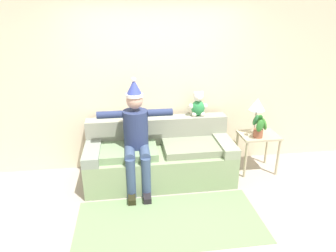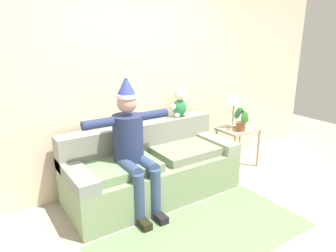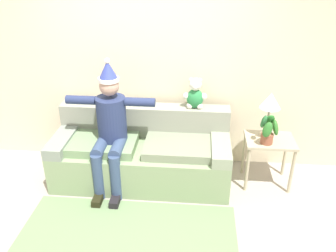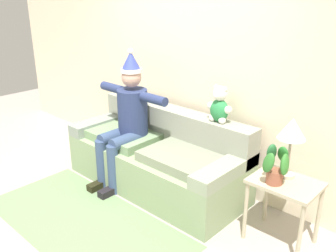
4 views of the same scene
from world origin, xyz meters
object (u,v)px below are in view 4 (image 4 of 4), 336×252
(table_lamp, at_px, (292,131))
(person_seated, at_px, (126,117))
(couch, at_px, (158,157))
(side_table, at_px, (284,192))
(teddy_bear, at_px, (219,106))
(potted_plant, at_px, (276,165))

(table_lamp, bearing_deg, person_seated, -171.62)
(couch, distance_m, side_table, 1.52)
(teddy_bear, bearing_deg, person_seated, -155.71)
(side_table, bearing_deg, potted_plant, -122.10)
(person_seated, relative_size, table_lamp, 2.86)
(couch, relative_size, side_table, 3.48)
(teddy_bear, bearing_deg, table_lamp, -10.78)
(couch, xyz_separation_m, table_lamp, (1.47, 0.10, 0.69))
(person_seated, distance_m, potted_plant, 1.79)
(teddy_bear, distance_m, side_table, 1.07)
(couch, height_order, person_seated, person_seated)
(couch, xyz_separation_m, potted_plant, (1.45, -0.08, 0.43))
(couch, bearing_deg, side_table, 0.55)
(teddy_bear, height_order, table_lamp, teddy_bear)
(couch, xyz_separation_m, person_seated, (-0.33, -0.16, 0.45))
(person_seated, distance_m, teddy_bear, 1.07)
(table_lamp, bearing_deg, potted_plant, -96.47)
(person_seated, relative_size, teddy_bear, 4.05)
(teddy_bear, xyz_separation_m, table_lamp, (0.86, -0.16, -0.00))
(person_seated, bearing_deg, side_table, 5.52)
(teddy_bear, relative_size, table_lamp, 0.71)
(person_seated, bearing_deg, table_lamp, 8.38)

